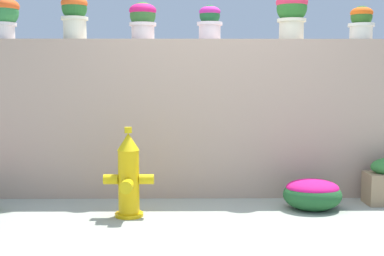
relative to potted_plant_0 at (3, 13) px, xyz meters
name	(u,v)px	position (x,y,z in m)	size (l,w,h in m)	color
ground_plane	(222,226)	(2.10, -1.12, -1.82)	(24.00, 24.00, 0.00)	#979C8E
stone_wall	(215,118)	(2.10, 0.03, -1.04)	(4.83, 0.40, 1.56)	tan
potted_plant_0	(3,13)	(0.00, 0.00, 0.00)	(0.32, 0.32, 0.43)	silver
potted_plant_1	(74,14)	(0.70, 0.02, 0.00)	(0.27, 0.27, 0.44)	beige
potted_plant_2	(143,18)	(1.37, 0.02, -0.04)	(0.27, 0.27, 0.37)	silver
potted_plant_3	(210,21)	(2.04, 0.04, -0.07)	(0.25, 0.25, 0.35)	silver
potted_plant_4	(292,11)	(2.86, 0.04, 0.03)	(0.32, 0.32, 0.47)	beige
potted_plant_5	(361,21)	(3.55, 0.02, -0.07)	(0.26, 0.26, 0.34)	silver
fire_hydrant	(129,177)	(1.31, -0.82, -1.48)	(0.43, 0.35, 0.77)	#E6B20C
flower_bush_right	(312,193)	(2.95, -0.58, -1.67)	(0.53, 0.48, 0.29)	#21592A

